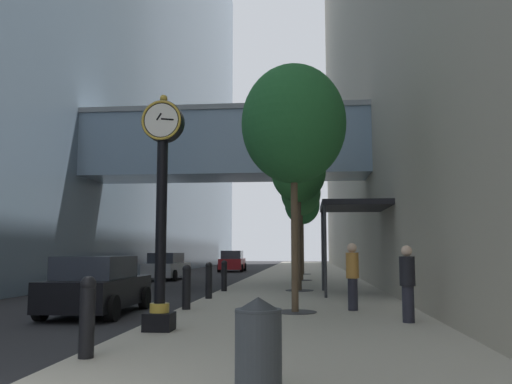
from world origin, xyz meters
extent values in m
plane|color=#262628|center=(0.00, 27.00, 0.00)|extent=(110.00, 110.00, 0.00)
cube|color=#ADA593|center=(3.21, 30.00, 0.07)|extent=(6.43, 80.00, 0.14)
cube|color=slate|center=(-11.73, 30.00, 19.27)|extent=(9.00, 80.00, 38.55)
cube|color=#758EA8|center=(-0.40, 20.55, 6.71)|extent=(14.26, 3.20, 3.00)
cube|color=gray|center=(-0.40, 20.55, 8.33)|extent=(14.26, 3.40, 0.24)
cube|color=black|center=(0.59, 5.81, 0.32)|extent=(0.55, 0.55, 0.35)
cylinder|color=gold|center=(0.59, 5.81, 0.58)|extent=(0.39, 0.38, 0.18)
cylinder|color=black|center=(0.59, 5.81, 2.29)|extent=(0.22, 0.22, 3.24)
cylinder|color=black|center=(0.59, 5.81, 4.33)|extent=(0.84, 0.28, 0.84)
torus|color=gold|center=(0.59, 5.66, 4.33)|extent=(0.82, 0.05, 0.82)
cylinder|color=white|center=(0.59, 5.66, 4.33)|extent=(0.69, 0.01, 0.69)
cylinder|color=white|center=(0.59, 5.96, 4.33)|extent=(0.69, 0.01, 0.69)
sphere|color=gold|center=(0.59, 5.81, 4.82)|extent=(0.16, 0.16, 0.16)
cube|color=black|center=(0.54, 5.65, 4.40)|extent=(0.12, 0.01, 0.16)
cube|color=black|center=(0.72, 5.65, 4.34)|extent=(0.26, 0.01, 0.06)
cylinder|color=black|center=(0.27, 3.11, 0.65)|extent=(0.22, 0.22, 1.01)
sphere|color=black|center=(0.27, 3.11, 1.21)|extent=(0.24, 0.24, 0.24)
cylinder|color=black|center=(0.27, 9.54, 0.65)|extent=(0.22, 0.22, 1.01)
sphere|color=black|center=(0.27, 9.54, 1.21)|extent=(0.24, 0.24, 0.24)
cylinder|color=black|center=(0.27, 12.75, 0.65)|extent=(0.22, 0.22, 1.01)
sphere|color=black|center=(0.27, 12.75, 1.21)|extent=(0.24, 0.24, 0.24)
cylinder|color=black|center=(0.27, 15.97, 0.65)|extent=(0.22, 0.22, 1.01)
sphere|color=black|center=(0.27, 15.97, 1.21)|extent=(0.24, 0.24, 0.24)
cylinder|color=#333335|center=(3.18, 9.16, 0.15)|extent=(1.10, 1.10, 0.02)
cylinder|color=brown|center=(3.18, 9.16, 2.08)|extent=(0.18, 0.18, 3.87)
ellipsoid|color=#23602D|center=(3.18, 9.16, 5.05)|extent=(2.77, 2.77, 3.18)
cylinder|color=#333335|center=(3.18, 16.47, 0.15)|extent=(1.10, 1.10, 0.02)
cylinder|color=#4C3D2D|center=(3.18, 16.47, 2.10)|extent=(0.18, 0.18, 3.92)
ellipsoid|color=#2D7033|center=(3.18, 16.47, 4.89)|extent=(2.20, 2.20, 2.53)
cylinder|color=#333335|center=(3.18, 23.77, 0.15)|extent=(1.10, 1.10, 0.02)
cylinder|color=brown|center=(3.18, 23.77, 2.07)|extent=(0.18, 0.18, 3.86)
ellipsoid|color=#387F3D|center=(3.18, 23.77, 4.80)|extent=(2.14, 2.14, 2.46)
cylinder|color=#333335|center=(3.18, 31.08, 0.15)|extent=(1.10, 1.10, 0.02)
cylinder|color=#4C3D2D|center=(3.18, 31.08, 2.04)|extent=(0.18, 0.18, 3.80)
ellipsoid|color=#23602D|center=(3.18, 31.08, 4.82)|extent=(2.36, 2.36, 2.71)
cylinder|color=#383D42|center=(2.96, 1.40, 0.60)|extent=(0.52, 0.52, 0.92)
cone|color=#272A2E|center=(2.96, 1.40, 1.11)|extent=(0.53, 0.53, 0.16)
cylinder|color=#23232D|center=(5.70, 7.47, 0.54)|extent=(0.28, 0.28, 0.79)
cylinder|color=black|center=(5.70, 7.47, 1.26)|extent=(0.37, 0.37, 0.64)
sphere|color=beige|center=(5.70, 7.47, 1.70)|extent=(0.24, 0.24, 0.24)
cylinder|color=#23232D|center=(4.69, 9.76, 0.56)|extent=(0.37, 0.37, 0.83)
cylinder|color=#B77A33|center=(4.69, 9.76, 1.31)|extent=(0.48, 0.48, 0.68)
sphere|color=beige|center=(4.69, 9.76, 1.78)|extent=(0.26, 0.26, 0.26)
cube|color=black|center=(5.23, 15.05, 3.34)|extent=(2.40, 3.60, 0.20)
cylinder|color=#333338|center=(4.11, 13.45, 1.74)|extent=(0.10, 0.10, 3.20)
cylinder|color=#333338|center=(4.11, 16.65, 1.74)|extent=(0.10, 0.10, 3.20)
cube|color=#B7BABF|center=(-4.74, 26.09, 0.60)|extent=(1.81, 4.52, 0.75)
cube|color=#282D38|center=(-4.74, 25.87, 1.26)|extent=(1.56, 2.54, 0.62)
cylinder|color=black|center=(-5.56, 27.64, 0.32)|extent=(0.23, 0.64, 0.64)
cylinder|color=black|center=(-3.85, 27.60, 0.32)|extent=(0.23, 0.64, 0.64)
cylinder|color=black|center=(-5.63, 24.59, 0.32)|extent=(0.23, 0.64, 0.64)
cylinder|color=black|center=(-3.91, 24.55, 0.32)|extent=(0.23, 0.64, 0.64)
cube|color=black|center=(-2.12, 9.37, 0.59)|extent=(1.89, 4.16, 0.75)
cube|color=#282D38|center=(-2.12, 9.17, 1.25)|extent=(1.63, 2.35, 0.61)
cylinder|color=black|center=(-3.05, 10.75, 0.32)|extent=(0.24, 0.65, 0.64)
cylinder|color=black|center=(-1.27, 10.80, 0.32)|extent=(0.24, 0.65, 0.64)
cylinder|color=black|center=(-2.98, 7.95, 0.32)|extent=(0.24, 0.65, 0.64)
cylinder|color=black|center=(-1.20, 8.00, 0.32)|extent=(0.24, 0.65, 0.64)
cube|color=#AD191E|center=(-2.65, 38.63, 0.63)|extent=(1.96, 4.40, 0.82)
cube|color=#282D38|center=(-2.64, 38.41, 1.36)|extent=(1.67, 2.48, 0.67)
cylinder|color=black|center=(-3.60, 40.07, 0.32)|extent=(0.24, 0.65, 0.64)
cylinder|color=black|center=(-1.80, 40.13, 0.32)|extent=(0.24, 0.65, 0.64)
cylinder|color=black|center=(-3.50, 37.12, 0.32)|extent=(0.24, 0.65, 0.64)
cylinder|color=black|center=(-1.69, 37.18, 0.32)|extent=(0.24, 0.65, 0.64)
camera|label=1|loc=(3.52, -4.52, 1.70)|focal=36.94mm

